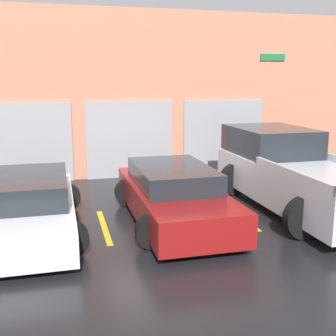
% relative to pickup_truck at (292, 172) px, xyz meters
% --- Properties ---
extents(ground_plane, '(28.00, 28.00, 0.00)m').
position_rel_pickup_truck_xyz_m(ground_plane, '(-3.08, 1.25, -0.86)').
color(ground_plane, black).
extents(shophouse_building, '(16.99, 0.68, 5.21)m').
position_rel_pickup_truck_xyz_m(shophouse_building, '(-3.09, 4.54, 1.70)').
color(shophouse_building, '#D17A5B').
rests_on(shophouse_building, ground).
extents(pickup_truck, '(2.64, 5.41, 1.83)m').
position_rel_pickup_truck_xyz_m(pickup_truck, '(0.00, 0.00, 0.00)').
color(pickup_truck, silver).
rests_on(pickup_truck, ground).
extents(sedan_white, '(2.27, 4.55, 1.18)m').
position_rel_pickup_truck_xyz_m(sedan_white, '(-6.17, -0.30, -0.30)').
color(sedan_white, white).
rests_on(sedan_white, ground).
extents(sedan_side, '(2.23, 4.58, 1.23)m').
position_rel_pickup_truck_xyz_m(sedan_side, '(-3.08, -0.31, -0.27)').
color(sedan_side, maroon).
rests_on(sedan_side, ground).
extents(parking_stripe_left, '(0.12, 2.20, 0.01)m').
position_rel_pickup_truck_xyz_m(parking_stripe_left, '(-4.62, -0.33, -0.86)').
color(parking_stripe_left, gold).
rests_on(parking_stripe_left, ground).
extents(parking_stripe_centre, '(0.12, 2.20, 0.01)m').
position_rel_pickup_truck_xyz_m(parking_stripe_centre, '(-1.54, -0.33, -0.86)').
color(parking_stripe_centre, gold).
rests_on(parking_stripe_centre, ground).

